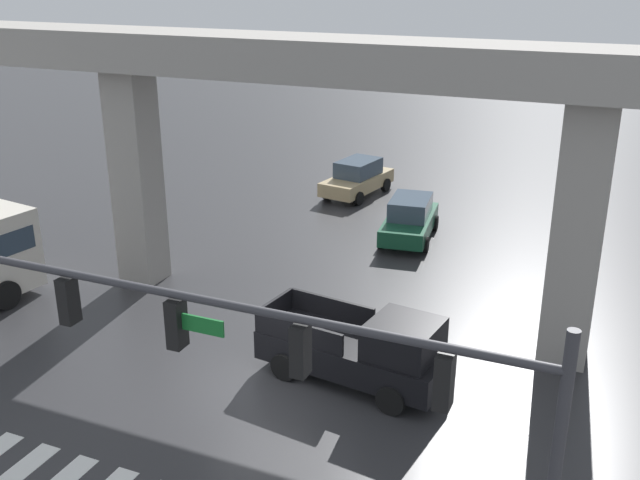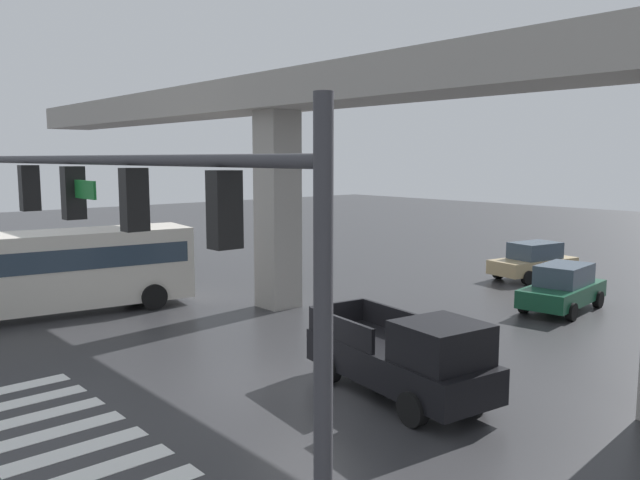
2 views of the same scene
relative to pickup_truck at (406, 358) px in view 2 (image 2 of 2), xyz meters
name	(u,v)px [view 2 (image 2 of 2)]	position (x,y,z in m)	size (l,w,h in m)	color
ground_plane	(301,384)	(-2.37, -1.22, -0.99)	(120.00, 120.00, 0.00)	#2D2D30
crosswalk_stripes	(76,451)	(-2.37, -6.88, -0.98)	(9.35, 2.80, 0.01)	silver
elevated_overpass	(428,94)	(-2.37, 3.49, 6.45)	(56.64, 2.55, 8.57)	#9E9991
pickup_truck	(406,358)	(0.00, 0.00, 0.00)	(5.31, 2.59, 2.08)	black
city_bus	(38,268)	(-13.94, -3.85, 0.73)	(4.08, 11.05, 2.99)	beige
sedan_dark_green	(563,288)	(-2.06, 11.09, -0.14)	(2.36, 4.48, 1.72)	#14472D
sedan_tan	(534,261)	(-6.13, 15.93, -0.14)	(2.49, 4.53, 1.72)	tan
traffic_signal_mast	(140,231)	(1.73, -7.32, 3.69)	(10.89, 0.32, 6.20)	#38383D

